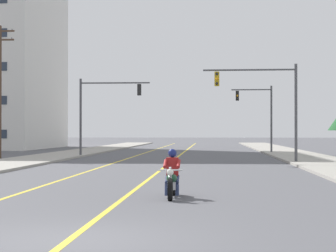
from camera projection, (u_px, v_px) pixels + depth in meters
ground_plane at (71, 239)px, 11.41m from camera, size 400.00×400.00×0.00m
lane_stripe_center at (182, 154)px, 56.30m from camera, size 0.16×100.00×0.01m
lane_stripe_left at (143, 153)px, 56.54m from camera, size 0.16×100.00×0.01m
sidewalk_kerb_right at (297, 155)px, 50.66m from camera, size 4.40×110.00×0.14m
sidewalk_kerb_left at (65, 155)px, 51.97m from camera, size 4.40×110.00×0.14m
motorcycle_with_rider at (172, 178)px, 18.61m from camera, size 0.70×2.19×1.46m
traffic_signal_near_right at (268, 97)px, 38.61m from camera, size 5.84×0.37×6.20m
traffic_signal_near_left at (101, 105)px, 49.15m from camera, size 5.61×0.37×6.20m
traffic_signal_mid_right at (260, 109)px, 56.86m from camera, size 3.73×0.37×6.20m
utility_pole_left_near at (0, 87)px, 46.02m from camera, size 2.20×0.26×9.87m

